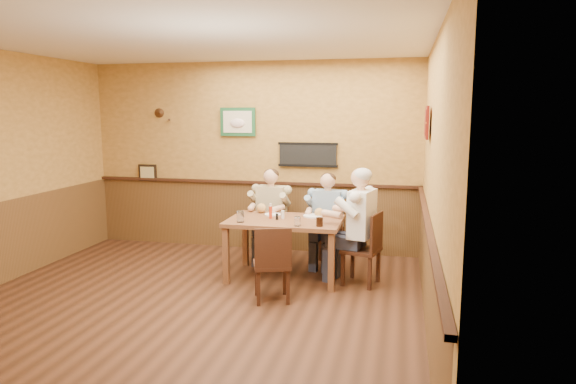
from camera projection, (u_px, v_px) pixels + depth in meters
name	position (u px, v px, depth m)	size (l,w,h in m)	color
room	(200.00, 148.00, 5.36)	(5.02, 5.03, 2.81)	#361D10
dining_table	(285.00, 226.00, 6.37)	(1.40, 0.90, 0.75)	brown
chair_back_left	(272.00, 232.00, 7.18)	(0.38, 0.38, 0.81)	#3B1F13
chair_back_right	(328.00, 236.00, 6.95)	(0.37, 0.37, 0.79)	#3B1F13
chair_right_end	(361.00, 248.00, 6.16)	(0.41, 0.41, 0.89)	#3B1F13
chair_near_side	(272.00, 263.00, 5.63)	(0.39, 0.39, 0.85)	#3B1F13
diner_tan_shirt	(272.00, 219.00, 7.15)	(0.54, 0.54, 1.16)	#C5B587
diner_blue_polo	(328.00, 224.00, 6.92)	(0.52, 0.52, 1.14)	#7B99B8
diner_white_elder	(362.00, 233.00, 6.13)	(0.59, 0.59, 1.27)	white
water_glass_left	(240.00, 217.00, 6.18)	(0.09, 0.09, 0.14)	silver
water_glass_mid	(297.00, 221.00, 5.97)	(0.07, 0.07, 0.11)	white
cola_tumbler	(320.00, 222.00, 5.95)	(0.08, 0.08, 0.10)	black
hot_sauce_bottle	(271.00, 212.00, 6.39)	(0.04, 0.04, 0.17)	red
salt_shaker	(283.00, 215.00, 6.38)	(0.04, 0.04, 0.10)	silver
pepper_shaker	(277.00, 217.00, 6.31)	(0.03, 0.03, 0.08)	black
plate_far_left	(273.00, 214.00, 6.62)	(0.21, 0.21, 0.01)	white
plate_far_right	(313.00, 216.00, 6.51)	(0.25, 0.25, 0.02)	silver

